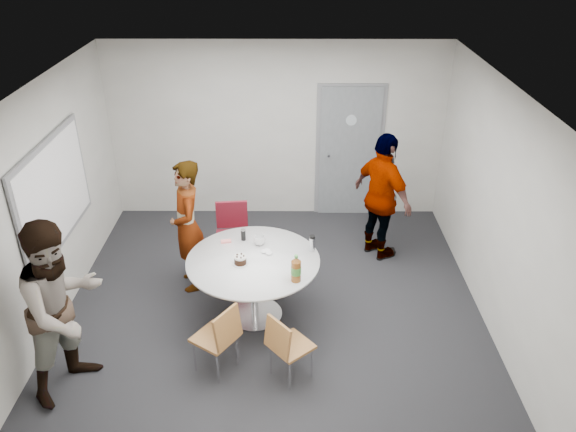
{
  "coord_description": "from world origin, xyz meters",
  "views": [
    {
      "loc": [
        0.21,
        -5.48,
        4.26
      ],
      "look_at": [
        0.18,
        0.25,
        1.14
      ],
      "focal_mm": 35.0,
      "sensor_mm": 36.0,
      "label": 1
    }
  ],
  "objects_px": {
    "table": "(256,268)",
    "person_main": "(188,226)",
    "door": "(349,152)",
    "person_right": "(382,198)",
    "chair_near_right": "(286,344)",
    "whiteboard": "(55,193)",
    "person_left": "(63,309)",
    "chair_far": "(232,228)",
    "chair_near_left": "(220,335)"
  },
  "relations": [
    {
      "from": "table",
      "to": "chair_near_right",
      "type": "distance_m",
      "value": 1.11
    },
    {
      "from": "chair_near_right",
      "to": "whiteboard",
      "type": "bearing_deg",
      "value": -158.08
    },
    {
      "from": "chair_near_left",
      "to": "person_main",
      "type": "bearing_deg",
      "value": 53.31
    },
    {
      "from": "whiteboard",
      "to": "chair_far",
      "type": "bearing_deg",
      "value": 21.73
    },
    {
      "from": "door",
      "to": "table",
      "type": "height_order",
      "value": "door"
    },
    {
      "from": "door",
      "to": "table",
      "type": "distance_m",
      "value": 2.95
    },
    {
      "from": "person_right",
      "to": "whiteboard",
      "type": "bearing_deg",
      "value": 71.28
    },
    {
      "from": "table",
      "to": "chair_far",
      "type": "bearing_deg",
      "value": 108.57
    },
    {
      "from": "chair_near_left",
      "to": "table",
      "type": "bearing_deg",
      "value": 15.22
    },
    {
      "from": "chair_far",
      "to": "person_main",
      "type": "relative_size",
      "value": 0.54
    },
    {
      "from": "table",
      "to": "whiteboard",
      "type": "bearing_deg",
      "value": 171.17
    },
    {
      "from": "door",
      "to": "whiteboard",
      "type": "xyz_separation_m",
      "value": [
        -3.56,
        -2.28,
        0.42
      ]
    },
    {
      "from": "whiteboard",
      "to": "person_main",
      "type": "bearing_deg",
      "value": 11.92
    },
    {
      "from": "person_main",
      "to": "door",
      "type": "bearing_deg",
      "value": 116.46
    },
    {
      "from": "door",
      "to": "whiteboard",
      "type": "distance_m",
      "value": 4.25
    },
    {
      "from": "chair_far",
      "to": "person_main",
      "type": "bearing_deg",
      "value": 37.19
    },
    {
      "from": "table",
      "to": "person_left",
      "type": "bearing_deg",
      "value": -148.37
    },
    {
      "from": "table",
      "to": "person_main",
      "type": "bearing_deg",
      "value": 143.16
    },
    {
      "from": "chair_near_right",
      "to": "person_right",
      "type": "bearing_deg",
      "value": 111.7
    },
    {
      "from": "person_left",
      "to": "person_right",
      "type": "bearing_deg",
      "value": -23.88
    },
    {
      "from": "door",
      "to": "whiteboard",
      "type": "relative_size",
      "value": 1.12
    },
    {
      "from": "chair_far",
      "to": "person_right",
      "type": "distance_m",
      "value": 2.04
    },
    {
      "from": "door",
      "to": "person_left",
      "type": "xyz_separation_m",
      "value": [
        -3.05,
        -3.72,
        -0.09
      ]
    },
    {
      "from": "door",
      "to": "chair_near_right",
      "type": "distance_m",
      "value": 3.82
    },
    {
      "from": "table",
      "to": "person_right",
      "type": "height_order",
      "value": "person_right"
    },
    {
      "from": "chair_near_left",
      "to": "person_left",
      "type": "distance_m",
      "value": 1.53
    },
    {
      "from": "whiteboard",
      "to": "person_left",
      "type": "height_order",
      "value": "whiteboard"
    },
    {
      "from": "chair_near_right",
      "to": "person_main",
      "type": "bearing_deg",
      "value": 175.65
    },
    {
      "from": "door",
      "to": "table",
      "type": "xyz_separation_m",
      "value": [
        -1.29,
        -2.64,
        -0.34
      ]
    },
    {
      "from": "door",
      "to": "person_right",
      "type": "distance_m",
      "value": 1.32
    },
    {
      "from": "table",
      "to": "chair_far",
      "type": "height_order",
      "value": "table"
    },
    {
      "from": "door",
      "to": "chair_near_left",
      "type": "distance_m",
      "value": 3.94
    },
    {
      "from": "table",
      "to": "chair_near_right",
      "type": "bearing_deg",
      "value": -71.22
    },
    {
      "from": "door",
      "to": "person_right",
      "type": "relative_size",
      "value": 1.19
    },
    {
      "from": "door",
      "to": "person_main",
      "type": "distance_m",
      "value": 2.94
    },
    {
      "from": "door",
      "to": "chair_near_right",
      "type": "bearing_deg",
      "value": -104.36
    },
    {
      "from": "person_main",
      "to": "whiteboard",
      "type": "bearing_deg",
      "value": -94.28
    },
    {
      "from": "whiteboard",
      "to": "person_main",
      "type": "distance_m",
      "value": 1.56
    },
    {
      "from": "chair_far",
      "to": "person_left",
      "type": "relative_size",
      "value": 0.49
    },
    {
      "from": "chair_far",
      "to": "person_main",
      "type": "height_order",
      "value": "person_main"
    },
    {
      "from": "table",
      "to": "chair_near_left",
      "type": "height_order",
      "value": "table"
    },
    {
      "from": "person_right",
      "to": "chair_near_left",
      "type": "bearing_deg",
      "value": 106.5
    },
    {
      "from": "whiteboard",
      "to": "table",
      "type": "bearing_deg",
      "value": -8.83
    },
    {
      "from": "chair_near_right",
      "to": "person_right",
      "type": "height_order",
      "value": "person_right"
    },
    {
      "from": "whiteboard",
      "to": "person_main",
      "type": "xyz_separation_m",
      "value": [
        1.41,
        0.3,
        -0.6
      ]
    },
    {
      "from": "chair_near_left",
      "to": "person_main",
      "type": "relative_size",
      "value": 0.48
    },
    {
      "from": "whiteboard",
      "to": "table",
      "type": "distance_m",
      "value": 2.42
    },
    {
      "from": "table",
      "to": "chair_near_left",
      "type": "xyz_separation_m",
      "value": [
        -0.31,
        -0.92,
        -0.19
      ]
    },
    {
      "from": "person_left",
      "to": "person_right",
      "type": "distance_m",
      "value": 4.18
    },
    {
      "from": "person_main",
      "to": "person_right",
      "type": "bearing_deg",
      "value": 89.87
    }
  ]
}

